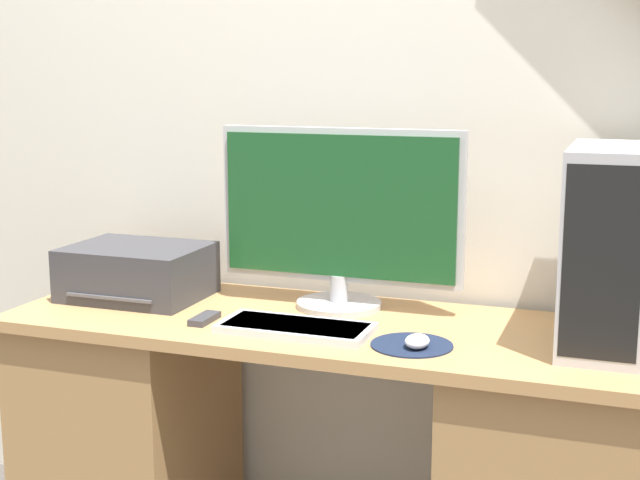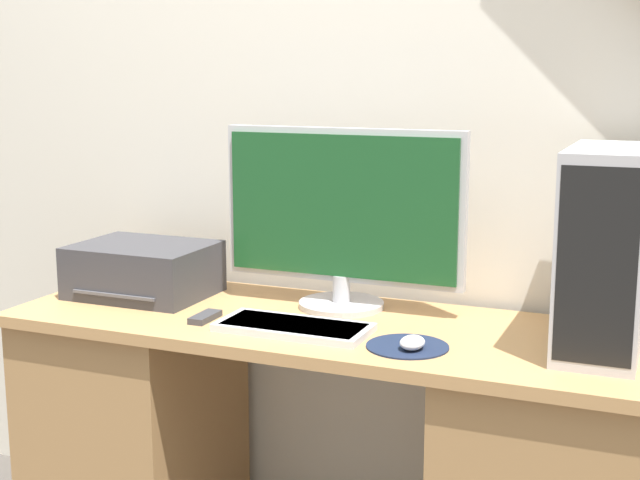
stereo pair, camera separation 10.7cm
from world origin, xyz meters
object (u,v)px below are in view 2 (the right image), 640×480
(mouse, at_px, (412,343))
(printer, at_px, (143,270))
(monitor, at_px, (340,214))
(computer_tower, at_px, (605,250))
(keyboard, at_px, (294,327))
(remote_control, at_px, (205,317))

(mouse, relative_size, printer, 0.20)
(monitor, bearing_deg, mouse, -45.03)
(printer, bearing_deg, computer_tower, -0.79)
(computer_tower, height_order, printer, computer_tower)
(monitor, height_order, keyboard, monitor)
(keyboard, xyz_separation_m, printer, (-0.53, 0.16, 0.06))
(printer, relative_size, remote_control, 3.48)
(monitor, relative_size, printer, 1.78)
(keyboard, xyz_separation_m, mouse, (0.31, -0.04, 0.01))
(monitor, relative_size, keyboard, 1.77)
(mouse, relative_size, computer_tower, 0.16)
(keyboard, relative_size, printer, 1.00)
(printer, bearing_deg, mouse, -13.20)
(mouse, bearing_deg, remote_control, 176.08)
(computer_tower, bearing_deg, remote_control, -171.39)
(mouse, bearing_deg, keyboard, 172.96)
(keyboard, xyz_separation_m, remote_control, (-0.24, -0.00, -0.00))
(monitor, bearing_deg, computer_tower, -8.98)
(mouse, xyz_separation_m, computer_tower, (0.38, 0.18, 0.21))
(keyboard, bearing_deg, mouse, -7.04)
(mouse, height_order, computer_tower, computer_tower)
(keyboard, bearing_deg, computer_tower, 11.55)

